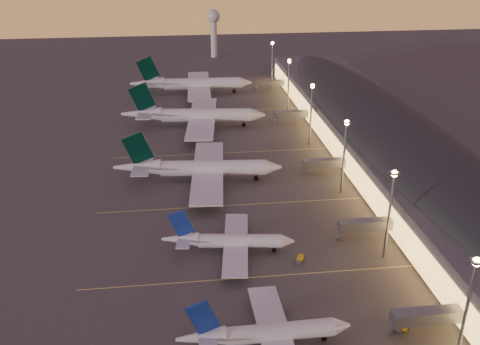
% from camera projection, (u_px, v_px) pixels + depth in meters
% --- Properties ---
extents(ground, '(700.00, 700.00, 0.00)m').
position_uv_depth(ground, '(253.00, 266.00, 141.75)').
color(ground, '#3E3C39').
extents(airliner_narrow_south, '(37.54, 33.42, 13.46)m').
position_uv_depth(airliner_narrow_south, '(265.00, 333.00, 112.95)').
color(airliner_narrow_south, silver).
rests_on(airliner_narrow_south, ground).
extents(airliner_narrow_north, '(36.68, 33.02, 13.10)m').
position_uv_depth(airliner_narrow_north, '(228.00, 241.00, 146.82)').
color(airliner_narrow_north, silver).
rests_on(airliner_narrow_north, ground).
extents(airliner_wide_near, '(59.30, 54.25, 18.97)m').
position_uv_depth(airliner_wide_near, '(198.00, 168.00, 188.14)').
color(airliner_wide_near, silver).
rests_on(airliner_wide_near, ground).
extents(airliner_wide_mid, '(65.10, 59.64, 20.82)m').
position_uv_depth(airliner_wide_mid, '(194.00, 116.00, 240.63)').
color(airliner_wide_mid, silver).
rests_on(airliner_wide_mid, ground).
extents(airliner_wide_far, '(66.10, 60.14, 21.17)m').
position_uv_depth(airliner_wide_far, '(192.00, 84.00, 289.86)').
color(airliner_wide_far, silver).
rests_on(airliner_wide_far, ground).
extents(terminal_building, '(56.35, 255.00, 17.46)m').
position_uv_depth(terminal_building, '(382.00, 132.00, 210.53)').
color(terminal_building, '#48494D').
rests_on(terminal_building, ground).
extents(light_masts, '(2.20, 217.20, 25.90)m').
position_uv_depth(light_masts, '(325.00, 120.00, 197.30)').
color(light_masts, slate).
rests_on(light_masts, ground).
extents(radar_tower, '(9.00, 9.00, 32.50)m').
position_uv_depth(radar_tower, '(214.00, 25.00, 369.01)').
color(radar_tower, silver).
rests_on(radar_tower, ground).
extents(lane_markings, '(90.00, 180.36, 0.00)m').
position_uv_depth(lane_markings, '(236.00, 198.00, 177.93)').
color(lane_markings, '#D8C659').
rests_on(lane_markings, ground).
extents(baggage_tug_b, '(3.78, 2.80, 1.05)m').
position_uv_depth(baggage_tug_b, '(402.00, 328.00, 118.84)').
color(baggage_tug_b, '#C1A20E').
rests_on(baggage_tug_b, ground).
extents(baggage_tug_c, '(4.06, 2.29, 1.14)m').
position_uv_depth(baggage_tug_c, '(275.00, 242.00, 151.81)').
color(baggage_tug_c, '#C1A20E').
rests_on(baggage_tug_c, ground).
extents(baggage_tug_d, '(3.10, 4.29, 1.19)m').
position_uv_depth(baggage_tug_d, '(300.00, 259.00, 143.66)').
color(baggage_tug_d, '#C1A20E').
rests_on(baggage_tug_d, ground).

